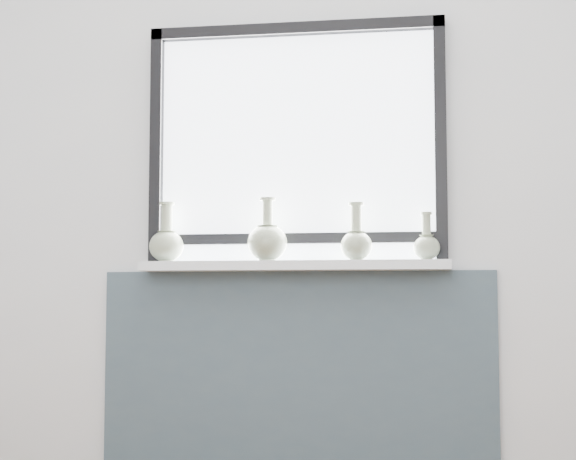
# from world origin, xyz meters

# --- Properties ---
(back_wall) EXTENTS (3.60, 0.02, 2.60)m
(back_wall) POSITION_xyz_m (0.00, 1.81, 1.30)
(back_wall) COLOR silver
(back_wall) RESTS_ON ground
(apron_panel) EXTENTS (1.70, 0.03, 0.86)m
(apron_panel) POSITION_xyz_m (0.00, 1.78, 0.43)
(apron_panel) COLOR #3C4D56
(apron_panel) RESTS_ON ground
(windowsill) EXTENTS (1.32, 0.18, 0.04)m
(windowsill) POSITION_xyz_m (0.00, 1.71, 0.88)
(windowsill) COLOR white
(windowsill) RESTS_ON apron_panel
(window) EXTENTS (1.30, 0.06, 1.05)m
(window) POSITION_xyz_m (0.00, 1.77, 1.44)
(window) COLOR black
(window) RESTS_ON windowsill
(vase_a) EXTENTS (0.15, 0.15, 0.26)m
(vase_a) POSITION_xyz_m (-0.56, 1.71, 0.98)
(vase_a) COLOR #9DAA8C
(vase_a) RESTS_ON windowsill
(vase_b) EXTENTS (0.17, 0.17, 0.27)m
(vase_b) POSITION_xyz_m (-0.11, 1.68, 0.99)
(vase_b) COLOR #9DAA8C
(vase_b) RESTS_ON windowsill
(vase_c) EXTENTS (0.13, 0.13, 0.24)m
(vase_c) POSITION_xyz_m (0.27, 1.69, 0.98)
(vase_c) COLOR #9DAA8C
(vase_c) RESTS_ON windowsill
(vase_d) EXTENTS (0.11, 0.11, 0.20)m
(vase_d) POSITION_xyz_m (0.56, 1.70, 0.96)
(vase_d) COLOR #9DAA8C
(vase_d) RESTS_ON windowsill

